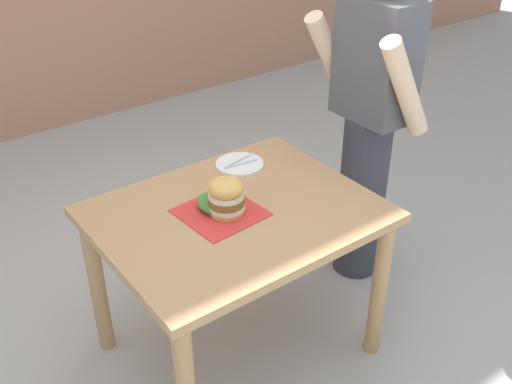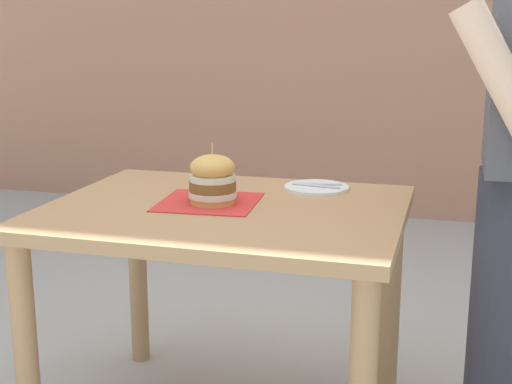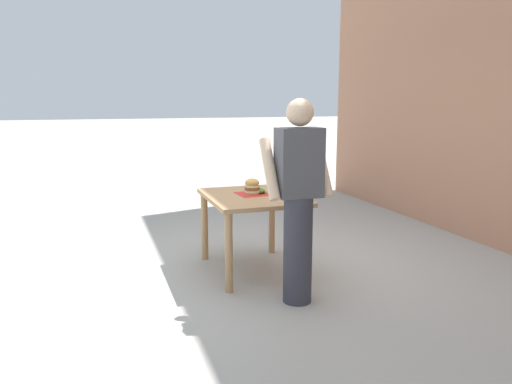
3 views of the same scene
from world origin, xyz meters
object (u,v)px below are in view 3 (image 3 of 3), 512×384
object	(u,v)px
sandwich	(252,186)
side_plate_with_forks	(290,197)
diner_across_table	(298,199)
pickle_spear	(265,192)
side_salad	(256,191)
patio_table	(253,208)

from	to	relation	value
sandwich	side_plate_with_forks	distance (m)	0.40
side_plate_with_forks	diner_across_table	distance (m)	0.67
sandwich	diner_across_table	distance (m)	0.91
pickle_spear	side_plate_with_forks	world-z (taller)	pickle_spear
side_salad	diner_across_table	world-z (taller)	diner_across_table
side_plate_with_forks	side_salad	world-z (taller)	side_salad
diner_across_table	sandwich	bearing A→B (deg)	-83.31
pickle_spear	side_salad	bearing A→B (deg)	-7.32
sandwich	diner_across_table	bearing A→B (deg)	96.69
patio_table	side_salad	bearing A→B (deg)	-131.42
patio_table	side_plate_with_forks	xyz separation A→B (m)	(-0.30, 0.23, 0.13)
side_plate_with_forks	side_salad	size ratio (longest dim) A/B	1.22
patio_table	side_salad	world-z (taller)	side_salad
pickle_spear	side_salad	size ratio (longest dim) A/B	0.42
sandwich	side_salad	world-z (taller)	sandwich
sandwich	side_salad	xyz separation A→B (m)	(-0.05, -0.02, -0.05)
pickle_spear	side_plate_with_forks	xyz separation A→B (m)	(-0.16, 0.28, -0.01)
pickle_spear	patio_table	bearing A→B (deg)	19.57
pickle_spear	diner_across_table	bearing A→B (deg)	88.35
side_salad	sandwich	bearing A→B (deg)	21.94
sandwich	side_salad	size ratio (longest dim) A/B	1.05
side_plate_with_forks	diner_across_table	xyz separation A→B (m)	(0.19, 0.63, 0.12)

